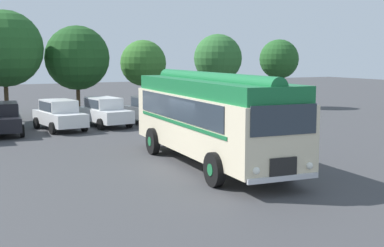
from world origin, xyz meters
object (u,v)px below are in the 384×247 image
at_px(car_near_left, 3,118).
at_px(car_mid_left, 59,115).
at_px(car_far_right, 151,110).
at_px(car_mid_right, 104,112).
at_px(traffic_cone, 313,159).
at_px(vintage_bus, 211,115).

bearing_deg(car_near_left, car_mid_left, 5.60).
relative_size(car_near_left, car_far_right, 1.00).
xyz_separation_m(car_mid_right, car_far_right, (2.71, -0.57, 0.00)).
distance_m(car_near_left, car_mid_left, 3.03).
bearing_deg(car_far_right, car_near_left, -179.16).
height_order(car_near_left, traffic_cone, car_near_left).
relative_size(vintage_bus, traffic_cone, 18.70).
distance_m(car_near_left, car_mid_right, 5.76).
relative_size(car_near_left, car_mid_left, 1.00).
distance_m(vintage_bus, traffic_cone, 4.17).
bearing_deg(car_far_right, traffic_cone, -87.29).
relative_size(car_mid_right, car_far_right, 1.00).
bearing_deg(traffic_cone, car_near_left, 123.67).
relative_size(car_near_left, traffic_cone, 7.96).
bearing_deg(car_mid_right, car_far_right, -11.94).
relative_size(vintage_bus, car_mid_left, 2.36).
height_order(vintage_bus, car_mid_left, vintage_bus).
bearing_deg(traffic_cone, vintage_bus, 149.69).
xyz_separation_m(vintage_bus, car_mid_right, (-0.04, 12.39, -1.05)).
bearing_deg(car_near_left, car_far_right, 0.84).
height_order(vintage_bus, car_mid_right, vintage_bus).
xyz_separation_m(car_mid_left, car_far_right, (5.41, -0.17, 0.00)).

